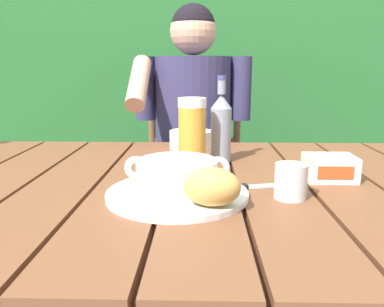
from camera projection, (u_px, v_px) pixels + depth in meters
name	position (u px, v px, depth m)	size (l,w,h in m)	color
dining_table	(202.00, 214.00, 0.93)	(1.45, 0.95, 0.74)	brown
hedge_backdrop	(193.00, 75.00, 2.58)	(3.25, 0.78, 1.81)	#25612B
chair_near_diner	(194.00, 178.00, 1.86)	(0.47, 0.40, 0.99)	brown
person_eating	(193.00, 132.00, 1.61)	(0.48, 0.47, 1.25)	#343056
serving_plate	(179.00, 194.00, 0.80)	(0.30, 0.30, 0.01)	white
soup_bowl	(179.00, 175.00, 0.79)	(0.22, 0.17, 0.07)	white
bread_roll	(213.00, 187.00, 0.71)	(0.13, 0.10, 0.07)	tan
beer_glass	(193.00, 133.00, 1.02)	(0.07, 0.07, 0.19)	orange
beer_bottle	(222.00, 127.00, 1.08)	(0.06, 0.06, 0.24)	gray
water_glass_small	(292.00, 181.00, 0.79)	(0.07, 0.07, 0.07)	silver
butter_tub	(331.00, 168.00, 0.92)	(0.12, 0.09, 0.06)	white
table_knife	(247.00, 187.00, 0.86)	(0.17, 0.06, 0.01)	silver
diner_bowl	(192.00, 139.00, 1.27)	(0.14, 0.14, 0.06)	white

